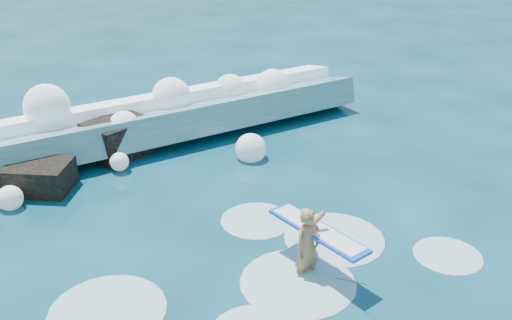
# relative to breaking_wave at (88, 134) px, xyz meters

# --- Properties ---
(ground) EXTENTS (200.00, 200.00, 0.00)m
(ground) POSITION_rel_breaking_wave_xyz_m (1.30, -7.58, -0.58)
(ground) COLOR #083342
(ground) RESTS_ON ground
(breaking_wave) EXTENTS (19.27, 2.95, 1.66)m
(breaking_wave) POSITION_rel_breaking_wave_xyz_m (0.00, 0.00, 0.00)
(breaking_wave) COLOR teal
(breaking_wave) RESTS_ON ground
(rock_cluster) EXTENTS (7.99, 3.22, 1.30)m
(rock_cluster) POSITION_rel_breaking_wave_xyz_m (-2.33, -1.11, -0.17)
(rock_cluster) COLOR black
(rock_cluster) RESTS_ON ground
(surfer_with_board) EXTENTS (1.09, 3.01, 1.87)m
(surfer_with_board) POSITION_rel_breaking_wave_xyz_m (2.12, -8.88, 0.11)
(surfer_with_board) COLOR #9D7049
(surfer_with_board) RESTS_ON ground
(wave_spray) EXTENTS (14.89, 4.87, 2.42)m
(wave_spray) POSITION_rel_breaking_wave_xyz_m (-0.30, -0.21, 0.51)
(wave_spray) COLOR white
(wave_spray) RESTS_ON ground
(surf_foam) EXTENTS (9.20, 5.47, 0.13)m
(surf_foam) POSITION_rel_breaking_wave_xyz_m (1.37, -8.50, -0.58)
(surf_foam) COLOR silver
(surf_foam) RESTS_ON ground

